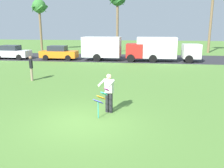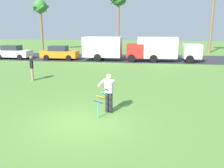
# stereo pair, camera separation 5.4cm
# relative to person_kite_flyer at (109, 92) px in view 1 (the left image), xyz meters

# --- Properties ---
(ground_plane) EXTENTS (120.00, 120.00, 0.00)m
(ground_plane) POSITION_rel_person_kite_flyer_xyz_m (-0.86, -1.21, -0.95)
(ground_plane) COLOR #568438
(road_strip) EXTENTS (120.00, 8.00, 0.01)m
(road_strip) POSITION_rel_person_kite_flyer_xyz_m (-0.86, 18.98, -0.95)
(road_strip) COLOR #2D2D33
(road_strip) RESTS_ON ground
(person_kite_flyer) EXTENTS (0.69, 0.76, 1.73)m
(person_kite_flyer) POSITION_rel_person_kite_flyer_xyz_m (0.00, 0.00, 0.00)
(person_kite_flyer) COLOR #26262B
(person_kite_flyer) RESTS_ON ground
(kite_held) EXTENTS (0.68, 0.72, 1.19)m
(kite_held) POSITION_rel_person_kite_flyer_xyz_m (-0.23, -0.61, -0.14)
(kite_held) COLOR #D83399
(kite_held) RESTS_ON ground
(parked_car_white) EXTENTS (4.25, 1.94, 1.60)m
(parked_car_white) POSITION_rel_person_kite_flyer_xyz_m (-14.02, 16.58, -0.18)
(parked_car_white) COLOR white
(parked_car_white) RESTS_ON ground
(parked_car_orange) EXTENTS (4.20, 1.84, 1.60)m
(parked_car_orange) POSITION_rel_person_kite_flyer_xyz_m (-8.26, 16.58, -0.18)
(parked_car_orange) COLOR orange
(parked_car_orange) RESTS_ON ground
(parked_truck_red_cab) EXTENTS (6.76, 2.26, 2.62)m
(parked_truck_red_cab) POSITION_rel_person_kite_flyer_xyz_m (-2.39, 16.57, 0.46)
(parked_truck_red_cab) COLOR #B2231E
(parked_truck_red_cab) RESTS_ON ground
(parked_truck_white_box) EXTENTS (6.70, 2.12, 2.62)m
(parked_truck_white_box) POSITION_rel_person_kite_flyer_xyz_m (3.63, 16.58, 0.46)
(parked_truck_white_box) COLOR silver
(parked_truck_white_box) RESTS_ON ground
(palm_tree_left_near) EXTENTS (2.58, 2.71, 7.90)m
(palm_tree_left_near) POSITION_rel_person_kite_flyer_xyz_m (-14.91, 27.09, 5.58)
(palm_tree_left_near) COLOR brown
(palm_tree_left_near) RESTS_ON ground
(palm_tree_right_near) EXTENTS (2.58, 2.71, 8.78)m
(palm_tree_right_near) POSITION_rel_person_kite_flyer_xyz_m (-2.54, 26.38, 6.39)
(palm_tree_right_near) COLOR brown
(palm_tree_right_near) RESTS_ON ground
(person_walker_near) EXTENTS (0.37, 0.51, 1.73)m
(person_walker_near) POSITION_rel_person_kite_flyer_xyz_m (-6.32, 5.70, -0.02)
(person_walker_near) COLOR gray
(person_walker_near) RESTS_ON ground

